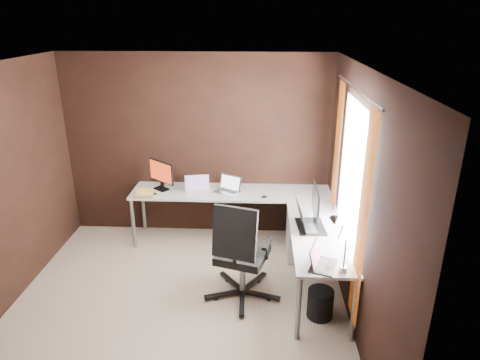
# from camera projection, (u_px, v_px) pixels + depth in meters

# --- Properties ---
(room) EXTENTS (3.60, 3.60, 2.50)m
(room) POSITION_uv_depth(u_px,v_px,m) (207.00, 196.00, 4.17)
(room) COLOR beige
(room) RESTS_ON ground
(desk) EXTENTS (2.65, 2.25, 0.73)m
(desk) POSITION_uv_depth(u_px,v_px,m) (258.00, 210.00, 5.27)
(desk) COLOR silver
(desk) RESTS_ON ground
(drawer_pedestal) EXTENTS (0.42, 0.50, 0.60)m
(drawer_pedestal) POSITION_uv_depth(u_px,v_px,m) (304.00, 234.00, 5.48)
(drawer_pedestal) COLOR silver
(drawer_pedestal) RESTS_ON ground
(monitor_left) EXTENTS (0.37, 0.30, 0.39)m
(monitor_left) POSITION_uv_depth(u_px,v_px,m) (161.00, 174.00, 5.70)
(monitor_left) COLOR black
(monitor_left) RESTS_ON desk
(monitor_right) EXTENTS (0.13, 0.52, 0.43)m
(monitor_right) POSITION_uv_depth(u_px,v_px,m) (316.00, 204.00, 4.75)
(monitor_right) COLOR black
(monitor_right) RESTS_ON desk
(laptop_white) EXTENTS (0.36, 0.29, 0.22)m
(laptop_white) POSITION_uv_depth(u_px,v_px,m) (197.00, 189.00, 5.66)
(laptop_white) COLOR silver
(laptop_white) RESTS_ON desk
(laptop_silver) EXTENTS (0.38, 0.35, 0.21)m
(laptop_silver) POSITION_uv_depth(u_px,v_px,m) (228.00, 188.00, 5.67)
(laptop_silver) COLOR silver
(laptop_silver) RESTS_ON desk
(laptop_black_big) EXTENTS (0.33, 0.44, 0.28)m
(laptop_black_big) POSITION_uv_depth(u_px,v_px,m) (307.00, 222.00, 4.72)
(laptop_black_big) COLOR black
(laptop_black_big) RESTS_ON desk
(laptop_black_small) EXTENTS (0.31, 0.37, 0.21)m
(laptop_black_small) POSITION_uv_depth(u_px,v_px,m) (320.00, 261.00, 4.00)
(laptop_black_small) COLOR black
(laptop_black_small) RESTS_ON desk
(book_stack) EXTENTS (0.26, 0.22, 0.07)m
(book_stack) POSITION_uv_depth(u_px,v_px,m) (144.00, 193.00, 5.55)
(book_stack) COLOR #8F6F4D
(book_stack) RESTS_ON desk
(mouse_left) EXTENTS (0.08, 0.05, 0.03)m
(mouse_left) POSITION_uv_depth(u_px,v_px,m) (154.00, 194.00, 5.58)
(mouse_left) COLOR black
(mouse_left) RESTS_ON desk
(mouse_corner) EXTENTS (0.08, 0.05, 0.03)m
(mouse_corner) POSITION_uv_depth(u_px,v_px,m) (264.00, 197.00, 5.49)
(mouse_corner) COLOR black
(mouse_corner) RESTS_ON desk
(desk_lamp) EXTENTS (0.18, 0.21, 0.52)m
(desk_lamp) POSITION_uv_depth(u_px,v_px,m) (338.00, 237.00, 3.86)
(desk_lamp) COLOR slate
(desk_lamp) RESTS_ON desk
(office_chair) EXTENTS (0.65, 0.69, 1.17)m
(office_chair) POSITION_uv_depth(u_px,v_px,m) (241.00, 270.00, 4.64)
(office_chair) COLOR black
(office_chair) RESTS_ON ground
(wastebasket) EXTENTS (0.31, 0.31, 0.31)m
(wastebasket) POSITION_uv_depth(u_px,v_px,m) (320.00, 303.00, 4.40)
(wastebasket) COLOR black
(wastebasket) RESTS_ON ground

